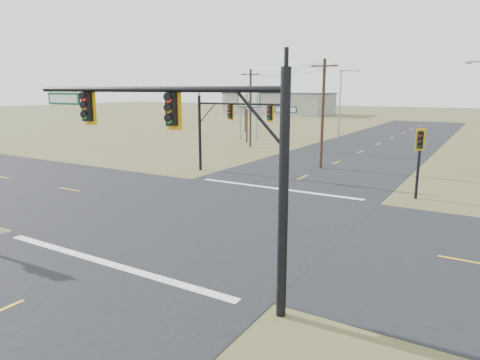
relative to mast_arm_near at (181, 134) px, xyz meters
name	(u,v)px	position (x,y,z in m)	size (l,w,h in m)	color
ground	(215,216)	(-3.84, 7.50, -5.30)	(320.00, 320.00, 0.00)	brown
road_ew	(215,216)	(-3.84, 7.50, -5.29)	(160.00, 14.00, 0.02)	black
road_ns	(215,216)	(-3.84, 7.50, -5.29)	(14.00, 160.00, 0.02)	black
stop_bar_near	(108,263)	(-3.84, 0.00, -5.27)	(12.00, 0.40, 0.01)	silver
stop_bar_far	(277,189)	(-3.84, 15.00, -5.27)	(12.00, 0.40, 0.01)	silver
mast_arm_near	(181,134)	(0.00, 0.00, 0.00)	(10.56, 0.46, 7.29)	black
mast_arm_far	(233,118)	(-9.28, 18.02, -0.81)	(8.82, 0.49, 6.19)	black
pedestal_signal_ne	(420,148)	(4.75, 16.98, -2.09)	(0.66, 0.57, 4.41)	black
utility_pole_near	(323,113)	(-4.09, 24.02, -0.52)	(2.24, 0.45, 9.18)	#442D1D
utility_pole_far	(250,107)	(-16.37, 33.29, -0.62)	(2.15, 0.67, 8.97)	#442D1D
highway_sign	(249,106)	(-20.35, 39.85, -0.78)	(3.43, 0.29, 6.44)	gray
streetlight_c	(341,100)	(-10.27, 48.05, -0.04)	(2.63, 0.40, 9.38)	gray
bare_tree_a	(247,101)	(-18.83, 36.72, -0.10)	(2.97, 2.97, 6.57)	black
bare_tree_b	(245,97)	(-26.11, 48.73, 0.20)	(3.47, 3.47, 6.88)	black
warehouse_left	(279,104)	(-43.84, 97.50, -2.55)	(28.00, 14.00, 5.50)	#A09C8E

